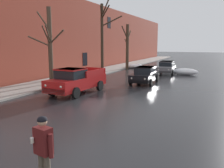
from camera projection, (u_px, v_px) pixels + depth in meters
name	position (u px, v px, depth m)	size (l,w,h in m)	color
left_sidewalk_slab	(88.00, 74.00, 26.97)	(3.40, 80.00, 0.13)	gray
brick_townhouse_facade	(70.00, 36.00, 27.16)	(0.63, 80.00, 8.56)	brown
snow_bank_near_corner_left	(76.00, 81.00, 19.95)	(1.75, 1.02, 0.75)	white
snow_bank_along_left_kerb	(184.00, 72.00, 26.66)	(2.79, 1.12, 0.70)	white
snow_bank_mid_block_left	(135.00, 66.00, 33.84)	(2.69, 1.14, 0.66)	white
bare_tree_second_along_sidewalk	(50.00, 46.00, 17.75)	(3.02, 2.55, 6.00)	#4C3D2D
bare_tree_mid_block	(103.00, 36.00, 25.29)	(2.20, 2.05, 7.81)	#382B1E
bare_tree_far_down_block	(127.00, 46.00, 32.43)	(1.02, 3.23, 5.92)	#423323
pickup_truck_red_approaching_near_lane	(76.00, 81.00, 16.63)	(2.28, 5.15, 1.76)	red
sedan_black_parked_kerbside_close	(145.00, 75.00, 20.90)	(2.00, 4.24, 1.42)	black
sedan_grey_parked_kerbside_mid	(166.00, 67.00, 27.62)	(2.04, 4.42, 1.42)	slate
pedestrian_with_coffee	(43.00, 147.00, 5.58)	(0.64, 0.36, 1.76)	brown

